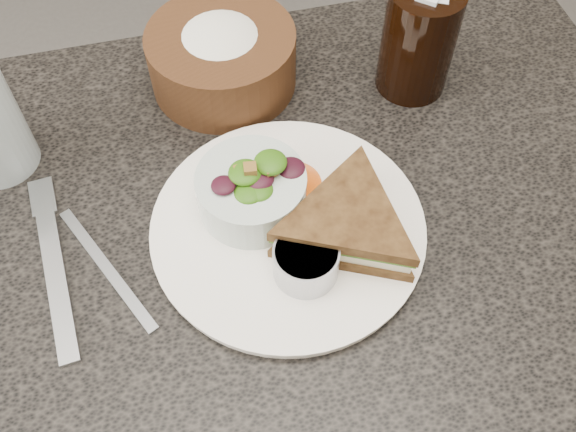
% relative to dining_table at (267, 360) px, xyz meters
% --- Properties ---
extents(floor, '(6.00, 6.00, 0.00)m').
position_rel_dining_table_xyz_m(floor, '(0.00, 0.00, -0.38)').
color(floor, '#4C4A47').
rests_on(floor, ground).
extents(dining_table, '(1.00, 0.70, 0.75)m').
position_rel_dining_table_xyz_m(dining_table, '(0.00, 0.00, 0.00)').
color(dining_table, black).
rests_on(dining_table, floor).
extents(dinner_plate, '(0.29, 0.29, 0.01)m').
position_rel_dining_table_xyz_m(dinner_plate, '(0.03, -0.01, 0.38)').
color(dinner_plate, white).
rests_on(dinner_plate, dining_table).
extents(sandwich, '(0.23, 0.23, 0.05)m').
position_rel_dining_table_xyz_m(sandwich, '(0.09, -0.03, 0.41)').
color(sandwich, brown).
rests_on(sandwich, dinner_plate).
extents(salad_bowl, '(0.13, 0.13, 0.07)m').
position_rel_dining_table_xyz_m(salad_bowl, '(0.00, 0.03, 0.42)').
color(salad_bowl, '#B8C9BF').
rests_on(salad_bowl, dinner_plate).
extents(dressing_ramekin, '(0.08, 0.08, 0.04)m').
position_rel_dining_table_xyz_m(dressing_ramekin, '(0.04, -0.06, 0.41)').
color(dressing_ramekin, '#A1A4AB').
rests_on(dressing_ramekin, dinner_plate).
extents(orange_wedge, '(0.07, 0.07, 0.03)m').
position_rel_dining_table_xyz_m(orange_wedge, '(0.05, 0.05, 0.40)').
color(orange_wedge, '#FA5F12').
rests_on(orange_wedge, dinner_plate).
extents(fork, '(0.04, 0.21, 0.01)m').
position_rel_dining_table_xyz_m(fork, '(-0.22, 0.00, 0.38)').
color(fork, '#A0A2A5').
rests_on(fork, dining_table).
extents(knife, '(0.09, 0.17, 0.00)m').
position_rel_dining_table_xyz_m(knife, '(-0.16, -0.01, 0.38)').
color(knife, gray).
rests_on(knife, dining_table).
extents(bread_basket, '(0.21, 0.21, 0.10)m').
position_rel_dining_table_xyz_m(bread_basket, '(0.01, 0.24, 0.43)').
color(bread_basket, '#4C2D17').
rests_on(bread_basket, dining_table).
extents(cola_glass, '(0.10, 0.10, 0.15)m').
position_rel_dining_table_xyz_m(cola_glass, '(0.24, 0.18, 0.45)').
color(cola_glass, black).
rests_on(cola_glass, dining_table).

